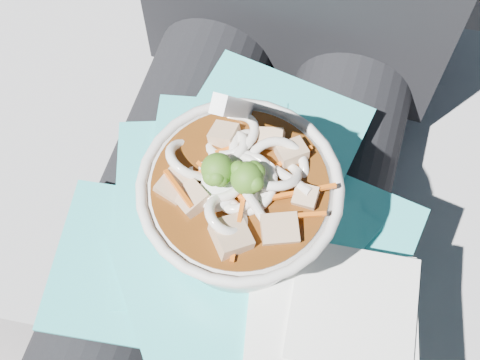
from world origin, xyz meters
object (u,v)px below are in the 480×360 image
(plastic_bag, at_px, (238,217))
(stone_ledge, at_px, (259,225))
(lap, at_px, (226,250))
(person_body, at_px, (252,159))
(udon_bowl, at_px, (240,203))

(plastic_bag, bearing_deg, stone_ledge, 94.45)
(lap, xyz_separation_m, person_body, (0.00, 0.09, 0.03))
(stone_ledge, relative_size, person_body, 1.03)
(plastic_bag, bearing_deg, udon_bowl, -68.45)
(stone_ledge, distance_m, plastic_bag, 0.38)
(stone_ledge, height_order, person_body, person_body)
(lap, height_order, udon_bowl, udon_bowl)
(lap, distance_m, udon_bowl, 0.14)
(plastic_bag, distance_m, udon_bowl, 0.07)
(person_body, relative_size, udon_bowl, 4.72)
(person_body, height_order, plastic_bag, person_body)
(person_body, height_order, udon_bowl, person_body)
(person_body, relative_size, plastic_bag, 2.75)
(udon_bowl, bearing_deg, lap, 157.26)
(udon_bowl, bearing_deg, person_body, 99.56)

